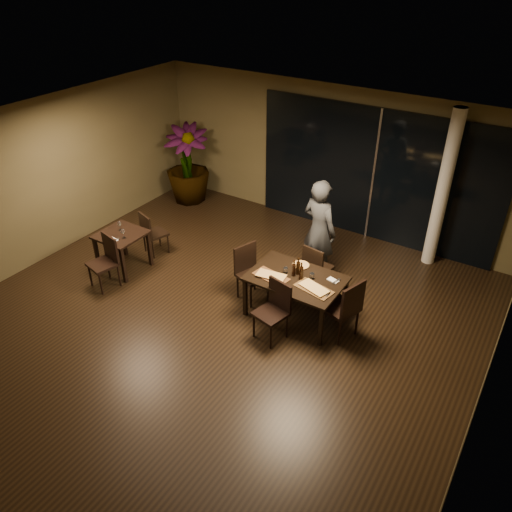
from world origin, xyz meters
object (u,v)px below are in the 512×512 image
(chair_main_left, at_px, (250,269))
(chair_main_right, at_px, (345,306))
(chair_side_far, at_px, (151,231))
(bottle_a, at_px, (294,268))
(side_table, at_px, (122,240))
(chair_side_near, at_px, (106,259))
(bottle_b, at_px, (301,271))
(bottle_c, at_px, (298,266))
(diner, at_px, (319,230))
(potted_plant, at_px, (187,164))
(main_table, at_px, (296,281))
(chair_main_far, at_px, (316,266))
(chair_main_near, at_px, (275,307))

(chair_main_left, height_order, chair_main_right, chair_main_right)
(chair_side_far, distance_m, bottle_a, 3.27)
(side_table, relative_size, chair_side_near, 0.83)
(side_table, distance_m, bottle_b, 3.53)
(chair_main_left, height_order, chair_side_far, chair_main_left)
(chair_side_far, xyz_separation_m, bottle_b, (3.39, -0.18, 0.40))
(bottle_c, bearing_deg, diner, 99.81)
(potted_plant, bearing_deg, chair_main_right, -26.29)
(chair_side_far, distance_m, diner, 3.29)
(main_table, relative_size, chair_main_left, 1.52)
(chair_main_far, bearing_deg, diner, -58.51)
(chair_main_far, distance_m, chair_side_far, 3.33)
(side_table, bearing_deg, bottle_b, 8.15)
(bottle_a, distance_m, bottle_c, 0.08)
(side_table, distance_m, bottle_c, 3.44)
(chair_main_right, bearing_deg, bottle_b, -76.54)
(side_table, height_order, chair_main_far, chair_main_far)
(chair_main_near, height_order, bottle_a, bottle_a)
(side_table, bearing_deg, chair_side_near, -74.83)
(diner, xyz_separation_m, bottle_a, (0.16, -1.20, -0.07))
(diner, distance_m, bottle_c, 1.14)
(diner, xyz_separation_m, bottle_b, (0.31, -1.23, -0.05))
(side_table, height_order, potted_plant, potted_plant)
(main_table, height_order, potted_plant, potted_plant)
(chair_main_near, height_order, chair_side_near, chair_side_near)
(chair_side_far, bearing_deg, bottle_b, -164.90)
(chair_main_left, xyz_separation_m, chair_side_near, (-2.34, -1.07, -0.01))
(chair_side_near, bearing_deg, chair_main_near, 20.12)
(side_table, distance_m, diner, 3.63)
(chair_main_near, height_order, bottle_b, bottle_b)
(chair_side_near, bearing_deg, chair_main_left, 37.22)
(chair_main_far, height_order, chair_side_far, chair_main_far)
(potted_plant, bearing_deg, bottle_a, -30.33)
(side_table, height_order, diner, diner)
(main_table, xyz_separation_m, chair_side_near, (-3.26, -1.03, -0.13))
(side_table, height_order, chair_main_right, chair_main_right)
(chair_main_right, xyz_separation_m, diner, (-1.12, 1.30, 0.37))
(chair_side_near, bearing_deg, potted_plant, 118.43)
(chair_side_near, distance_m, bottle_a, 3.38)
(chair_side_near, bearing_deg, main_table, 30.28)
(chair_main_left, relative_size, bottle_c, 3.31)
(chair_main_right, bearing_deg, diner, -121.37)
(diner, bearing_deg, bottle_b, 118.17)
(main_table, relative_size, chair_side_near, 1.55)
(chair_main_right, xyz_separation_m, potted_plant, (-5.14, 2.54, 0.32))
(side_table, height_order, bottle_a, bottle_a)
(side_table, relative_size, potted_plant, 0.44)
(chair_main_left, bearing_deg, chair_main_right, -73.96)
(bottle_b, height_order, bottle_c, bottle_b)
(chair_main_far, distance_m, bottle_b, 0.90)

